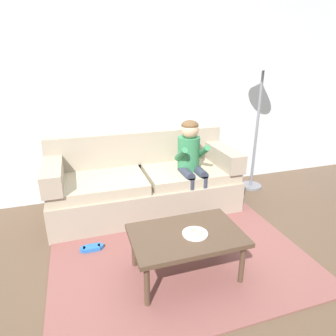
# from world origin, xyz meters

# --- Properties ---
(ground) EXTENTS (10.00, 10.00, 0.00)m
(ground) POSITION_xyz_m (0.00, 0.00, 0.00)
(ground) COLOR brown
(wall_back) EXTENTS (8.00, 0.10, 2.80)m
(wall_back) POSITION_xyz_m (0.00, 1.40, 1.40)
(wall_back) COLOR silver
(wall_back) RESTS_ON ground
(area_rug) EXTENTS (2.34, 1.67, 0.01)m
(area_rug) POSITION_xyz_m (0.00, -0.25, 0.01)
(area_rug) COLOR brown
(area_rug) RESTS_ON ground
(couch) EXTENTS (2.21, 0.90, 0.91)m
(couch) POSITION_xyz_m (-0.09, 0.84, 0.33)
(couch) COLOR tan
(couch) RESTS_ON ground
(coffee_table) EXTENTS (0.92, 0.60, 0.41)m
(coffee_table) POSITION_xyz_m (-0.03, -0.45, 0.37)
(coffee_table) COLOR #4C3828
(coffee_table) RESTS_ON ground
(person_child) EXTENTS (0.34, 0.58, 1.10)m
(person_child) POSITION_xyz_m (0.44, 0.64, 0.67)
(person_child) COLOR #337A4C
(person_child) RESTS_ON ground
(plate) EXTENTS (0.21, 0.21, 0.01)m
(plate) POSITION_xyz_m (0.03, -0.49, 0.42)
(plate) COLOR white
(plate) RESTS_ON coffee_table
(donut) EXTENTS (0.16, 0.16, 0.04)m
(donut) POSITION_xyz_m (0.03, -0.49, 0.45)
(donut) COLOR beige
(donut) RESTS_ON plate
(toy_controller) EXTENTS (0.23, 0.09, 0.05)m
(toy_controller) POSITION_xyz_m (-0.78, 0.14, 0.03)
(toy_controller) COLOR blue
(toy_controller) RESTS_ON ground
(floor_lamp) EXTENTS (0.34, 0.34, 1.89)m
(floor_lamp) POSITION_xyz_m (1.54, 0.98, 1.57)
(floor_lamp) COLOR slate
(floor_lamp) RESTS_ON ground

